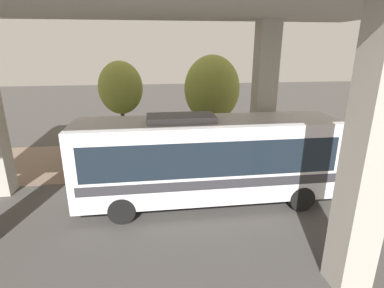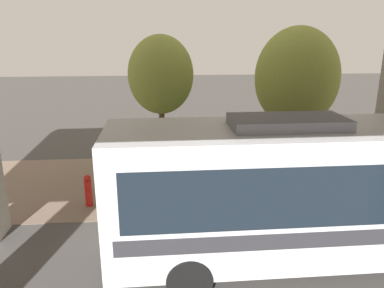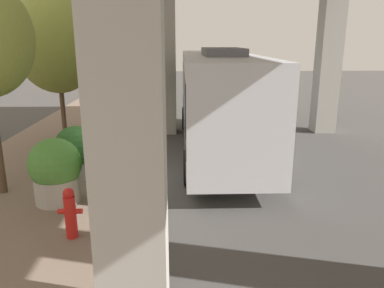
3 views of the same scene
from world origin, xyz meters
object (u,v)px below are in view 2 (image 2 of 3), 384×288
Objects in this scene: planter_extra at (223,183)px; fire_hydrant at (88,190)px; planter_front at (144,172)px; street_tree_near at (161,75)px; bus at (325,186)px; planter_middle at (147,186)px; planter_back at (195,171)px; street_tree_far at (297,77)px.

fire_hydrant is at bearing -96.30° from planter_extra.
street_tree_near is (-1.68, 0.67, 3.16)m from planter_front.
bus is 5.86× the size of planter_middle.
planter_back is (-0.81, 3.59, 0.23)m from fire_hydrant.
bus is at bearing 54.22° from planter_middle.
planter_middle is 0.30× the size of street_tree_far.
bus reaches higher than planter_middle.
street_tree_near reaches higher than planter_middle.
bus is 1.87× the size of street_tree_near.
bus is 7.48m from street_tree_near.
street_tree_far is (-2.35, 7.60, 3.32)m from fire_hydrant.
planter_extra is (1.29, 0.76, 0.06)m from planter_back.
bus is 5.42m from planter_middle.
planter_back is at bearing 129.32° from planter_middle.
street_tree_far is (0.17, 5.13, -0.12)m from street_tree_near.
planter_back is 0.29× the size of street_tree_near.
planter_extra is at bearing -149.01° from bus.
planter_front is at bearing -135.17° from bus.
planter_back is (-4.44, -2.65, -1.22)m from bus.
street_tree_near is at bearing -147.82° from planter_extra.
planter_extra is at bearing 32.18° from street_tree_near.
planter_extra reaches higher than planter_middle.
planter_middle is (1.37, 0.15, 0.04)m from planter_front.
planter_front is 0.95× the size of planter_extra.
planter_middle is 1.12× the size of planter_back.
planter_front is at bearing -90.89° from planter_back.
planter_middle is 2.12m from planter_back.
planter_middle is 7.02m from street_tree_far.
fire_hydrant is at bearing -44.49° from street_tree_near.
street_tree_near is 5.14m from street_tree_far.
street_tree_near is (-2.52, 2.47, 3.43)m from fire_hydrant.
planter_back is (0.03, 1.79, -0.04)m from planter_front.
planter_extra is 5.26m from street_tree_far.
fire_hydrant is 8.62m from street_tree_far.
bus is 5.85× the size of planter_extra.
street_tree_far is at bearing 107.18° from fire_hydrant.
planter_middle is at bearing 74.74° from fire_hydrant.
street_tree_far is at bearing 167.23° from bus.
planter_middle is 1.00× the size of planter_extra.
planter_front is at bearing -75.40° from street_tree_far.
street_tree_near reaches higher than planter_front.
street_tree_far is at bearing 117.03° from planter_middle.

